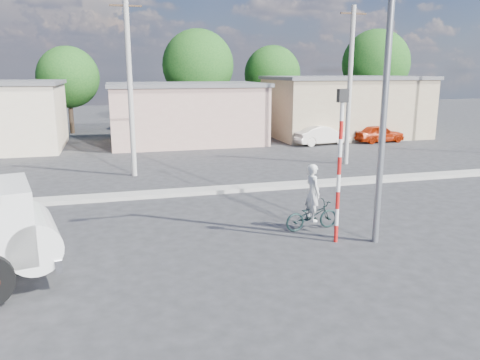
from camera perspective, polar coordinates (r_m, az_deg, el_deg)
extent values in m
plane|color=#272729|center=(11.56, 0.39, -11.54)|extent=(120.00, 120.00, 0.00)
cube|color=#99968E|center=(18.94, -6.10, -1.43)|extent=(40.00, 0.80, 0.16)
cylinder|color=silver|center=(12.16, -24.11, -6.26)|extent=(1.65, 2.43, 1.19)
cube|color=silver|center=(12.33, -21.91, -7.93)|extent=(0.67, 2.30, 0.30)
imported|color=#172A29|center=(14.71, 8.74, -4.28)|extent=(1.79, 0.74, 0.92)
imported|color=white|center=(14.59, 8.80, -2.67)|extent=(0.47, 0.68, 1.78)
imported|color=silver|center=(31.85, 9.87, 5.42)|extent=(4.05, 1.98, 1.28)
imported|color=#9B1F05|center=(33.80, 16.56, 5.46)|extent=(3.67, 1.71, 1.22)
cylinder|color=red|center=(13.86, 11.62, -6.41)|extent=(0.11, 0.11, 0.50)
cylinder|color=white|center=(13.71, 11.72, -4.44)|extent=(0.11, 0.11, 0.50)
cylinder|color=red|center=(13.57, 11.81, -2.43)|extent=(0.11, 0.11, 0.50)
cylinder|color=white|center=(13.44, 11.91, -0.38)|extent=(0.11, 0.11, 0.50)
cylinder|color=red|center=(13.34, 12.01, 1.71)|extent=(0.11, 0.11, 0.50)
cylinder|color=white|center=(13.25, 12.12, 3.83)|extent=(0.11, 0.11, 0.50)
cylinder|color=red|center=(13.18, 12.22, 5.98)|extent=(0.11, 0.11, 0.50)
cylinder|color=white|center=(13.13, 12.33, 8.14)|extent=(0.11, 0.11, 0.50)
cube|color=black|center=(13.10, 12.42, 10.01)|extent=(0.28, 0.18, 0.36)
cylinder|color=slate|center=(13.37, 17.36, 11.16)|extent=(0.18, 0.18, 9.00)
cube|color=tan|center=(32.61, -6.65, 7.94)|extent=(10.00, 7.00, 3.80)
cube|color=#59595B|center=(32.49, -6.75, 11.48)|extent=(10.30, 7.30, 0.24)
cube|color=tan|center=(36.36, 12.60, 8.56)|extent=(11.00, 7.00, 4.20)
cube|color=#59595B|center=(36.26, 12.78, 12.06)|extent=(11.30, 7.30, 0.24)
cylinder|color=#38281E|center=(39.37, -19.93, 7.89)|extent=(0.36, 0.36, 3.47)
sphere|color=#2D661E|center=(39.25, -20.23, 11.67)|extent=(4.71, 4.71, 4.71)
cylinder|color=#38281E|center=(38.82, -5.05, 9.10)|extent=(0.36, 0.36, 4.20)
sphere|color=#2D661E|center=(38.72, -5.15, 13.75)|extent=(5.70, 5.70, 5.70)
cylinder|color=#38281E|center=(42.54, 3.90, 9.09)|extent=(0.36, 0.36, 3.64)
sphere|color=#2D661E|center=(42.43, 3.96, 12.77)|extent=(4.94, 4.94, 4.94)
cylinder|color=#38281E|center=(44.50, 15.95, 9.27)|extent=(0.36, 0.36, 4.37)
sphere|color=#2D661E|center=(44.43, 16.22, 13.49)|extent=(5.93, 5.93, 5.93)
cylinder|color=#99968E|center=(22.15, -13.25, 10.68)|extent=(0.24, 0.24, 8.00)
cube|color=#38281E|center=(22.30, -13.76, 19.95)|extent=(1.40, 0.08, 0.08)
cylinder|color=#99968E|center=(25.09, 13.21, 10.94)|extent=(0.24, 0.24, 8.00)
cube|color=#38281E|center=(25.23, 13.66, 19.13)|extent=(1.40, 0.08, 0.08)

